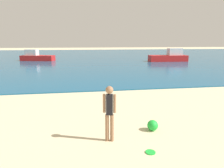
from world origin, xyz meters
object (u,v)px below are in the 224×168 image
(boat_near, at_px, (169,57))
(beach_ball, at_px, (153,125))
(frisbee, at_px, (150,152))
(boat_far, at_px, (36,57))
(person_standing, at_px, (109,110))

(boat_near, distance_m, beach_ball, 23.83)
(frisbee, relative_size, beach_ball, 0.75)
(frisbee, distance_m, beach_ball, 1.39)
(boat_near, distance_m, boat_far, 19.37)
(person_standing, distance_m, beach_ball, 1.72)
(person_standing, relative_size, frisbee, 6.24)
(person_standing, xyz_separation_m, beach_ball, (1.48, 0.46, -0.75))
(frisbee, xyz_separation_m, beach_ball, (0.53, 1.27, 0.16))
(person_standing, relative_size, beach_ball, 4.68)
(boat_near, bearing_deg, frisbee, 67.50)
(frisbee, relative_size, boat_near, 0.05)
(frisbee, height_order, beach_ball, beach_ball)
(person_standing, distance_m, boat_near, 24.91)
(person_standing, bearing_deg, beach_ball, 31.32)
(person_standing, relative_size, boat_far, 0.32)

